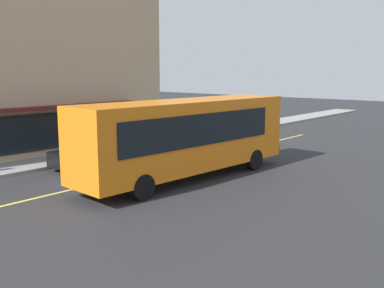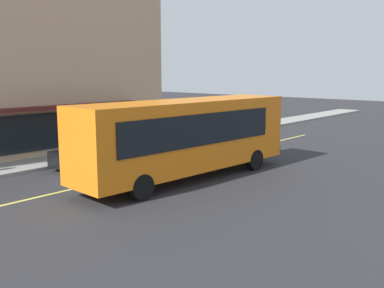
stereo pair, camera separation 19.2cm
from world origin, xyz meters
name	(u,v)px [view 1 (the left image)]	position (x,y,z in m)	size (l,w,h in m)	color
ground	(117,179)	(0.00, 0.00, 0.00)	(120.00, 120.00, 0.00)	#28282B
sidewalk	(52,161)	(0.00, 5.28, 0.07)	(80.00, 2.53, 0.15)	gray
lane_centre_stripe	(117,179)	(0.00, 0.00, 0.00)	(36.00, 0.16, 0.01)	#D8D14C
bus	(188,135)	(2.12, -2.34, 1.99)	(11.25, 3.11, 3.50)	orange
car_black	(94,152)	(0.86, 2.76, 0.74)	(4.31, 1.87, 1.52)	black
car_silver	(191,136)	(8.13, 2.62, 0.74)	(4.35, 1.97, 1.52)	#B7BABF
pedestrian_near_storefront	(166,125)	(8.12, 4.79, 1.27)	(0.34, 0.34, 1.85)	black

